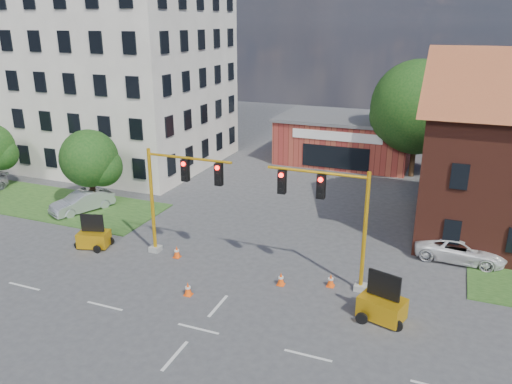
% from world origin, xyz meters
% --- Properties ---
extents(ground, '(120.00, 120.00, 0.00)m').
position_xyz_m(ground, '(0.00, 0.00, 0.00)').
color(ground, '#3D3D40').
rests_on(ground, ground).
extents(grass_verge_nw, '(22.00, 6.00, 0.08)m').
position_xyz_m(grass_verge_nw, '(-20.00, 10.00, 0.04)').
color(grass_verge_nw, '#23481B').
rests_on(grass_verge_nw, ground).
extents(lane_markings, '(60.00, 36.00, 0.01)m').
position_xyz_m(lane_markings, '(0.00, -3.00, 0.01)').
color(lane_markings, silver).
rests_on(lane_markings, ground).
extents(office_block, '(18.40, 15.40, 20.60)m').
position_xyz_m(office_block, '(-20.00, 21.90, 10.31)').
color(office_block, beige).
rests_on(office_block, ground).
extents(brick_shop, '(12.40, 8.40, 4.30)m').
position_xyz_m(brick_shop, '(0.00, 29.98, 2.16)').
color(brick_shop, maroon).
rests_on(brick_shop, ground).
extents(tree_large, '(8.24, 7.84, 9.90)m').
position_xyz_m(tree_large, '(6.90, 27.08, 5.73)').
color(tree_large, '#3B2215').
rests_on(tree_large, ground).
extents(tree_nw_front, '(4.24, 4.04, 5.71)m').
position_xyz_m(tree_nw_front, '(-13.79, 10.58, 3.53)').
color(tree_nw_front, '#3B2215').
rests_on(tree_nw_front, ground).
extents(signal_mast_west, '(5.30, 0.60, 6.20)m').
position_xyz_m(signal_mast_west, '(-4.36, 6.00, 3.92)').
color(signal_mast_west, gray).
rests_on(signal_mast_west, ground).
extents(signal_mast_east, '(5.30, 0.60, 6.20)m').
position_xyz_m(signal_mast_east, '(4.36, 6.00, 3.92)').
color(signal_mast_east, gray).
rests_on(signal_mast_east, ground).
extents(trailer_west, '(2.01, 1.61, 1.99)m').
position_xyz_m(trailer_west, '(-9.69, 5.14, 0.62)').
color(trailer_west, '#EAA613').
rests_on(trailer_west, ground).
extents(trailer_east, '(2.24, 1.80, 2.22)m').
position_xyz_m(trailer_east, '(7.35, 3.76, 0.70)').
color(trailer_east, '#EAA613').
rests_on(trailer_east, ground).
extents(cone_a, '(0.40, 0.40, 0.70)m').
position_xyz_m(cone_a, '(-1.80, 2.35, 0.34)').
color(cone_a, '#FD500D').
rests_on(cone_a, ground).
extents(cone_b, '(0.40, 0.40, 0.70)m').
position_xyz_m(cone_b, '(-4.42, 5.76, 0.34)').
color(cone_b, '#FD500D').
rests_on(cone_b, ground).
extents(cone_c, '(0.40, 0.40, 0.70)m').
position_xyz_m(cone_c, '(4.52, 5.78, 0.34)').
color(cone_c, '#FD500D').
rests_on(cone_c, ground).
extents(cone_d, '(0.40, 0.40, 0.70)m').
position_xyz_m(cone_d, '(2.12, 4.99, 0.34)').
color(cone_d, '#FD500D').
rests_on(cone_d, ground).
extents(pickup_white, '(4.95, 2.44, 1.35)m').
position_xyz_m(pickup_white, '(10.57, 11.38, 0.68)').
color(pickup_white, white).
rests_on(pickup_white, ground).
extents(sedan_silver_front, '(3.14, 4.66, 1.45)m').
position_xyz_m(sedan_silver_front, '(-14.29, 9.62, 0.73)').
color(sedan_silver_front, '#B8BAC0').
rests_on(sedan_silver_front, ground).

